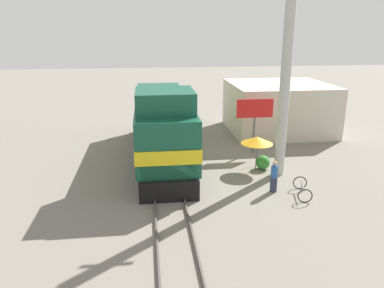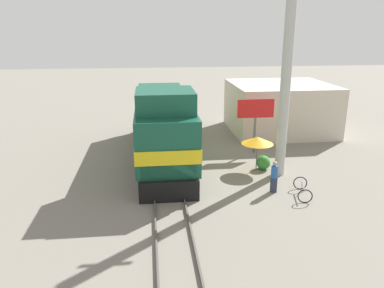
# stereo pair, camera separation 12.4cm
# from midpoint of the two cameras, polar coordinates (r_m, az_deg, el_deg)

# --- Properties ---
(ground_plane) EXTENTS (120.00, 120.00, 0.00)m
(ground_plane) POSITION_cam_midpoint_polar(r_m,az_deg,el_deg) (21.48, -3.83, -4.70)
(ground_plane) COLOR slate
(rail_near) EXTENTS (0.08, 40.12, 0.15)m
(rail_near) POSITION_cam_midpoint_polar(r_m,az_deg,el_deg) (21.44, -5.75, -4.58)
(rail_near) COLOR #4C4742
(rail_near) RESTS_ON ground_plane
(rail_far) EXTENTS (0.08, 40.12, 0.15)m
(rail_far) POSITION_cam_midpoint_polar(r_m,az_deg,el_deg) (21.50, -1.92, -4.44)
(rail_far) COLOR #4C4742
(rail_far) RESTS_ON ground_plane
(locomotive) EXTENTS (3.21, 13.59, 5.00)m
(locomotive) POSITION_cam_midpoint_polar(r_m,az_deg,el_deg) (23.46, -4.28, 2.62)
(locomotive) COLOR black
(locomotive) RESTS_ON ground_plane
(utility_pole) EXTENTS (1.80, 0.56, 11.26)m
(utility_pole) POSITION_cam_midpoint_polar(r_m,az_deg,el_deg) (20.78, 14.34, 10.22)
(utility_pole) COLOR #B2B2AD
(utility_pole) RESTS_ON ground_plane
(vendor_umbrella) EXTENTS (1.85, 1.85, 2.03)m
(vendor_umbrella) POSITION_cam_midpoint_polar(r_m,az_deg,el_deg) (21.92, 10.12, 0.55)
(vendor_umbrella) COLOR #4C4C4C
(vendor_umbrella) RESTS_ON ground_plane
(billboard_sign) EXTENTS (2.43, 0.12, 3.62)m
(billboard_sign) POSITION_cam_midpoint_polar(r_m,az_deg,el_deg) (24.81, 9.80, 4.83)
(billboard_sign) COLOR #595959
(billboard_sign) RESTS_ON ground_plane
(shrub_cluster) EXTENTS (0.84, 0.84, 0.84)m
(shrub_cluster) POSITION_cam_midpoint_polar(r_m,az_deg,el_deg) (22.54, 10.98, -2.78)
(shrub_cluster) COLOR #388C38
(shrub_cluster) RESTS_ON ground_plane
(person_bystander) EXTENTS (0.34, 0.34, 1.66)m
(person_bystander) POSITION_cam_midpoint_polar(r_m,az_deg,el_deg) (19.41, 12.60, -4.72)
(person_bystander) COLOR #2D3347
(person_bystander) RESTS_ON ground_plane
(bicycle) EXTENTS (1.08, 1.76, 0.71)m
(bicycle) POSITION_cam_midpoint_polar(r_m,az_deg,el_deg) (19.53, 16.67, -6.62)
(bicycle) COLOR black
(bicycle) RESTS_ON ground_plane
(building_block_distant) EXTENTS (7.63, 6.93, 3.83)m
(building_block_distant) POSITION_cam_midpoint_polar(r_m,az_deg,el_deg) (30.87, 13.30, 5.41)
(building_block_distant) COLOR beige
(building_block_distant) RESTS_ON ground_plane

